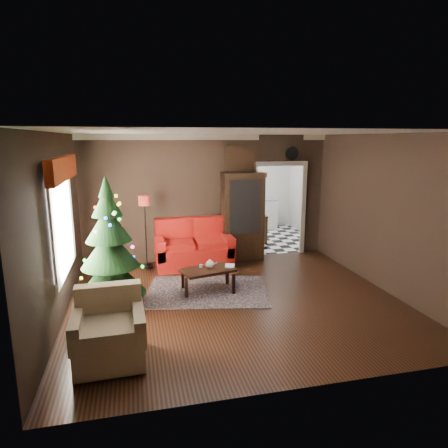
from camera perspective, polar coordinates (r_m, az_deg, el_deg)
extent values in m
plane|color=black|center=(6.84, 1.75, -11.04)|extent=(5.50, 5.50, 0.00)
plane|color=white|center=(6.28, 1.92, 13.14)|extent=(5.50, 5.50, 0.00)
plane|color=black|center=(8.82, -2.37, 3.73)|extent=(5.50, 0.00, 5.50)
plane|color=black|center=(4.13, 10.85, -6.33)|extent=(5.50, 0.00, 5.50)
plane|color=black|center=(6.31, -23.10, -0.66)|extent=(0.00, 5.50, 5.50)
plane|color=black|center=(7.59, 22.32, 1.44)|extent=(0.00, 5.50, 5.50)
cube|color=white|center=(6.48, -22.50, 0.17)|extent=(0.05, 1.60, 1.40)
cube|color=maroon|center=(6.36, -22.38, 7.45)|extent=(0.12, 2.10, 0.35)
plane|color=white|center=(10.94, 4.99, -2.12)|extent=(3.00, 3.00, 0.00)
cube|color=white|center=(12.03, 2.99, 7.43)|extent=(0.70, 0.06, 0.70)
cube|color=#5C3954|center=(7.22, -2.38, -9.69)|extent=(2.41, 1.96, 0.01)
cylinder|color=silver|center=(7.28, -2.04, -5.77)|extent=(0.09, 0.09, 0.06)
cylinder|color=white|center=(7.17, -3.36, -6.09)|extent=(0.08, 0.08, 0.05)
imported|color=tan|center=(7.19, 0.16, -5.25)|extent=(0.17, 0.07, 0.24)
cylinder|color=white|center=(9.24, 9.79, 10.06)|extent=(0.32, 0.32, 0.06)
cube|color=#BA8040|center=(8.86, 2.47, 9.30)|extent=(0.62, 0.05, 0.52)
cube|color=white|center=(11.96, 3.25, 1.35)|extent=(1.80, 0.60, 0.90)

